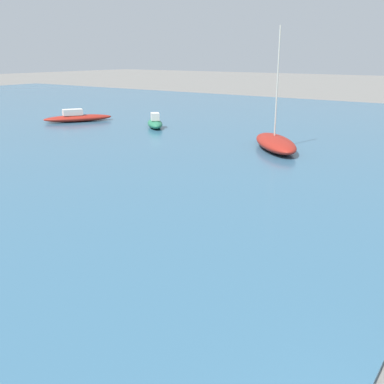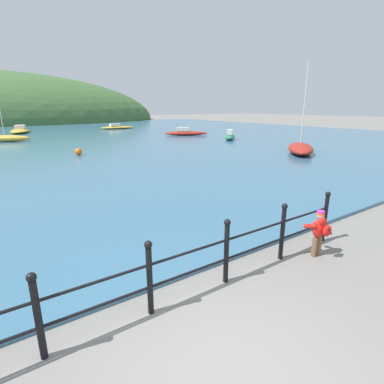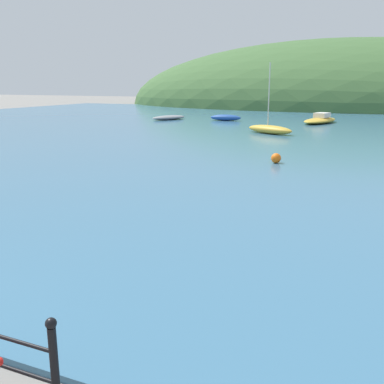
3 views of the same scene
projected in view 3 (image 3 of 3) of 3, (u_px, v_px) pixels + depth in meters
water at (283, 130)px, 33.64m from camera, size 80.00×60.00×0.10m
far_hillside at (338, 106)px, 68.03m from camera, size 68.00×37.40×19.62m
boat_twin_mast at (320, 120)px, 38.61m from camera, size 3.08×5.46×0.87m
boat_far_left at (226, 118)px, 41.13m from camera, size 2.90×1.00×0.55m
boat_white_sailboat at (270, 129)px, 30.67m from camera, size 3.81×2.62×4.72m
boat_red_dinghy at (169, 118)px, 42.19m from camera, size 2.79×3.88×0.41m
mooring_buoy at (276, 158)px, 19.49m from camera, size 0.43×0.43×0.43m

